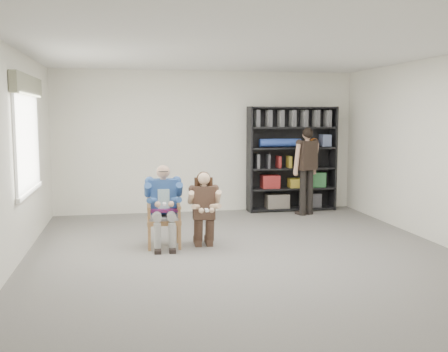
{
  "coord_description": "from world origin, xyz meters",
  "views": [
    {
      "loc": [
        -1.6,
        -6.83,
        1.93
      ],
      "look_at": [
        -0.2,
        0.6,
        1.05
      ],
      "focal_mm": 42.0,
      "sensor_mm": 36.0,
      "label": 1
    }
  ],
  "objects": [
    {
      "name": "standing_man",
      "position": [
        1.83,
        2.74,
        0.85
      ],
      "size": [
        0.59,
        0.46,
        1.69
      ],
      "primitive_type": null,
      "rotation": [
        0.0,
        0.0,
        0.38
      ],
      "color": "black",
      "rests_on": "floor"
    },
    {
      "name": "bookshelf",
      "position": [
        1.7,
        3.28,
        1.05
      ],
      "size": [
        1.8,
        0.38,
        2.1
      ],
      "primitive_type": null,
      "color": "black",
      "rests_on": "floor"
    },
    {
      "name": "floor",
      "position": [
        0.0,
        0.0,
        0.0
      ],
      "size": [
        6.0,
        7.0,
        0.01
      ],
      "primitive_type": "cube",
      "color": "slate",
      "rests_on": "ground"
    },
    {
      "name": "seated_man",
      "position": [
        -1.07,
        0.76,
        0.61
      ],
      "size": [
        0.55,
        0.75,
        1.22
      ],
      "primitive_type": null,
      "rotation": [
        0.0,
        0.0,
        -0.04
      ],
      "color": "navy",
      "rests_on": "floor"
    },
    {
      "name": "room_shell",
      "position": [
        0.0,
        0.0,
        1.4
      ],
      "size": [
        6.0,
        7.0,
        2.8
      ],
      "primitive_type": null,
      "color": "white",
      "rests_on": "ground"
    },
    {
      "name": "armchair",
      "position": [
        -1.07,
        0.76,
        0.47
      ],
      "size": [
        0.56,
        0.54,
        0.94
      ],
      "primitive_type": null,
      "rotation": [
        0.0,
        0.0,
        -0.04
      ],
      "color": "olive",
      "rests_on": "floor"
    },
    {
      "name": "kneeling_woman",
      "position": [
        -0.49,
        0.64,
        0.56
      ],
      "size": [
        0.5,
        0.77,
        1.12
      ],
      "primitive_type": null,
      "rotation": [
        0.0,
        0.0,
        -0.04
      ],
      "color": "#39261D",
      "rests_on": "floor"
    },
    {
      "name": "window_left",
      "position": [
        -2.95,
        1.0,
        1.63
      ],
      "size": [
        0.16,
        2.0,
        1.75
      ],
      "primitive_type": null,
      "color": "silver",
      "rests_on": "room_shell"
    }
  ]
}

